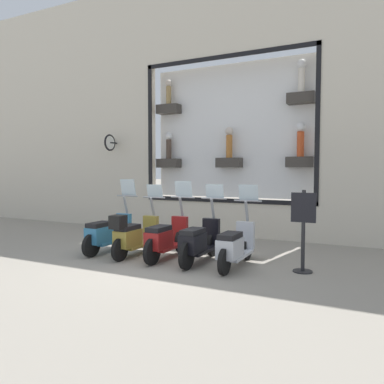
# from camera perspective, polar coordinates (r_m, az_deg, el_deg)

# --- Properties ---
(ground_plane) EXTENTS (120.00, 120.00, 0.00)m
(ground_plane) POSITION_cam_1_polar(r_m,az_deg,el_deg) (7.91, -4.13, -10.53)
(ground_plane) COLOR gray
(building_facade) EXTENTS (1.19, 36.00, 7.68)m
(building_facade) POSITION_cam_1_polar(r_m,az_deg,el_deg) (11.12, 5.49, 13.69)
(building_facade) COLOR beige
(building_facade) RESTS_ON ground_plane
(scooter_silver_0) EXTENTS (1.80, 0.60, 1.59)m
(scooter_silver_0) POSITION_cam_1_polar(r_m,az_deg,el_deg) (7.37, 6.57, -8.18)
(scooter_silver_0) COLOR black
(scooter_silver_0) RESTS_ON ground_plane
(scooter_black_1) EXTENTS (1.81, 0.60, 1.58)m
(scooter_black_1) POSITION_cam_1_polar(r_m,az_deg,el_deg) (7.67, 1.04, -7.60)
(scooter_black_1) COLOR black
(scooter_black_1) RESTS_ON ground_plane
(scooter_red_2) EXTENTS (1.81, 0.61, 1.65)m
(scooter_red_2) POSITION_cam_1_polar(r_m,az_deg,el_deg) (8.02, -4.03, -7.09)
(scooter_red_2) COLOR black
(scooter_red_2) RESTS_ON ground_plane
(scooter_olive_3) EXTENTS (1.80, 0.60, 1.55)m
(scooter_olive_3) POSITION_cam_1_polar(r_m,az_deg,el_deg) (8.38, -8.90, -6.54)
(scooter_olive_3) COLOR black
(scooter_olive_3) RESTS_ON ground_plane
(scooter_teal_4) EXTENTS (1.80, 0.60, 1.67)m
(scooter_teal_4) POSITION_cam_1_polar(r_m,az_deg,el_deg) (8.90, -12.77, -6.18)
(scooter_teal_4) COLOR black
(scooter_teal_4) RESTS_ON ground_plane
(shop_sign_post) EXTENTS (0.36, 0.45, 1.53)m
(shop_sign_post) POSITION_cam_1_polar(r_m,az_deg,el_deg) (7.25, 16.59, -5.35)
(shop_sign_post) COLOR #232326
(shop_sign_post) RESTS_ON ground_plane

